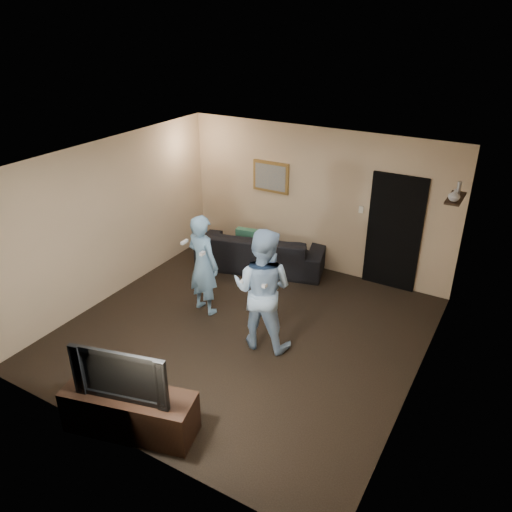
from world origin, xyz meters
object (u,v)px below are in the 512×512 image
Objects in this scene: sofa at (261,251)px; wii_player_right at (262,289)px; wii_player_left at (203,265)px; television at (124,371)px; tv_console at (130,412)px.

sofa is 1.30× the size of wii_player_right.
wii_player_right is at bearing -14.82° from wii_player_left.
television is 2.24m from wii_player_right.
sofa is 2.09× the size of television.
wii_player_right is (1.24, -0.33, 0.08)m from wii_player_left.
wii_player_right is at bearing 104.70° from sofa.
wii_player_right is (1.19, -2.07, 0.56)m from sofa.
sofa is at bearing 119.83° from wii_player_right.
sofa reaches higher than tv_console.
wii_player_left is (-0.75, 2.52, -0.03)m from television.
sofa is 1.81m from wii_player_left.
sofa is 4.35m from television.
wii_player_left is at bearing 92.10° from tv_console.
sofa is at bearing 84.87° from television.
sofa is 4.32m from tv_console.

